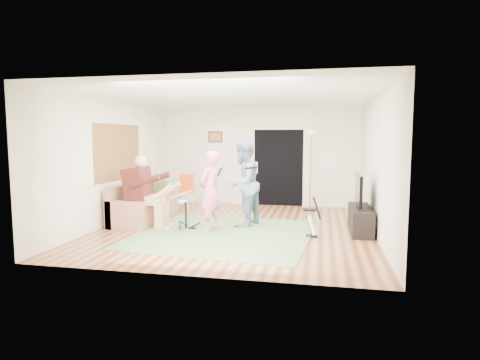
# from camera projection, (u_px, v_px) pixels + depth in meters

# --- Properties ---
(floor) EXTENTS (6.00, 6.00, 0.00)m
(floor) POSITION_uv_depth(u_px,v_px,m) (236.00, 228.00, 8.37)
(floor) COLOR brown
(floor) RESTS_ON ground
(walls) EXTENTS (5.50, 6.00, 2.70)m
(walls) POSITION_uv_depth(u_px,v_px,m) (236.00, 163.00, 8.23)
(walls) COLOR beige
(walls) RESTS_ON floor
(ceiling) EXTENTS (6.00, 6.00, 0.00)m
(ceiling) POSITION_uv_depth(u_px,v_px,m) (236.00, 97.00, 8.09)
(ceiling) COLOR white
(ceiling) RESTS_ON walls
(window_blinds) EXTENTS (0.00, 2.05, 2.05)m
(window_blinds) POSITION_uv_depth(u_px,v_px,m) (118.00, 152.00, 8.95)
(window_blinds) COLOR #935E2D
(window_blinds) RESTS_ON walls
(doorway) EXTENTS (2.10, 0.00, 2.10)m
(doorway) POSITION_uv_depth(u_px,v_px,m) (278.00, 168.00, 11.06)
(doorway) COLOR black
(doorway) RESTS_ON walls
(picture_frame) EXTENTS (0.42, 0.03, 0.32)m
(picture_frame) POSITION_uv_depth(u_px,v_px,m) (215.00, 137.00, 11.33)
(picture_frame) COLOR #3F2314
(picture_frame) RESTS_ON walls
(area_rug) EXTENTS (3.52, 3.56, 0.02)m
(area_rug) POSITION_uv_depth(u_px,v_px,m) (225.00, 234.00, 7.82)
(area_rug) COLOR #4D6F43
(area_rug) RESTS_ON floor
(sofa) EXTENTS (0.85, 2.07, 0.84)m
(sofa) POSITION_uv_depth(u_px,v_px,m) (141.00, 208.00, 9.13)
(sofa) COLOR #A26E51
(sofa) RESTS_ON floor
(drummer) EXTENTS (0.98, 0.55, 1.51)m
(drummer) POSITION_uv_depth(u_px,v_px,m) (147.00, 200.00, 8.38)
(drummer) COLOR #481A14
(drummer) RESTS_ON sofa
(drum_kit) EXTENTS (0.36, 0.65, 0.67)m
(drum_kit) POSITION_uv_depth(u_px,v_px,m) (186.00, 215.00, 8.24)
(drum_kit) COLOR black
(drum_kit) RESTS_ON floor
(singer) EXTENTS (0.57, 0.69, 1.62)m
(singer) POSITION_uv_depth(u_px,v_px,m) (210.00, 191.00, 8.01)
(singer) COLOR #DE6081
(singer) RESTS_ON floor
(microphone) EXTENTS (0.06, 0.06, 0.24)m
(microphone) POSITION_uv_depth(u_px,v_px,m) (220.00, 172.00, 7.93)
(microphone) COLOR black
(microphone) RESTS_ON singer
(guitarist) EXTENTS (0.95, 1.07, 1.83)m
(guitarist) POSITION_uv_depth(u_px,v_px,m) (243.00, 183.00, 8.47)
(guitarist) COLOR slate
(guitarist) RESTS_ON floor
(guitar_held) EXTENTS (0.28, 0.61, 0.26)m
(guitar_held) POSITION_uv_depth(u_px,v_px,m) (252.00, 168.00, 8.40)
(guitar_held) COLOR white
(guitar_held) RESTS_ON guitarist
(guitar_spare) EXTENTS (0.28, 0.25, 0.77)m
(guitar_spare) POSITION_uv_depth(u_px,v_px,m) (312.00, 225.00, 7.60)
(guitar_spare) COLOR black
(guitar_spare) RESTS_ON floor
(torchiere_lamp) EXTENTS (0.37, 0.37, 2.07)m
(torchiere_lamp) POSITION_uv_depth(u_px,v_px,m) (311.00, 156.00, 10.28)
(torchiere_lamp) COLOR black
(torchiere_lamp) RESTS_ON floor
(dining_chair) EXTENTS (0.41, 0.43, 0.92)m
(dining_chair) POSITION_uv_depth(u_px,v_px,m) (185.00, 198.00, 10.40)
(dining_chair) COLOR tan
(dining_chair) RESTS_ON floor
(tv_cabinet) EXTENTS (0.40, 1.40, 0.50)m
(tv_cabinet) POSITION_uv_depth(u_px,v_px,m) (360.00, 219.00, 8.01)
(tv_cabinet) COLOR black
(tv_cabinet) RESTS_ON floor
(television) EXTENTS (0.06, 1.04, 0.62)m
(television) POSITION_uv_depth(u_px,v_px,m) (359.00, 190.00, 7.95)
(television) COLOR black
(television) RESTS_ON tv_cabinet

